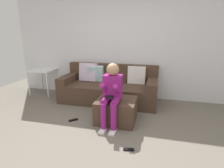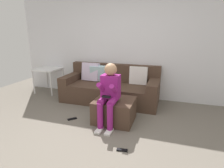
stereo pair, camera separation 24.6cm
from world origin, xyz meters
name	(u,v)px [view 1 (the left image)]	position (x,y,z in m)	size (l,w,h in m)	color
ground_plane	(93,148)	(0.00, 0.00, 0.00)	(7.51, 7.51, 0.00)	#6B6359
wall_back	(124,43)	(0.00, 2.37, 1.35)	(5.77, 0.10, 2.70)	silver
couch_sectional	(109,88)	(-0.27, 1.92, 0.31)	(2.25, 0.94, 0.88)	#473326
ottoman	(116,110)	(0.14, 0.91, 0.21)	(0.71, 0.64, 0.42)	#473326
person_seated	(112,91)	(0.09, 0.75, 0.63)	(0.32, 0.58, 1.10)	#8C1E72
side_table	(44,73)	(-2.11, 2.03, 0.57)	(0.61, 0.63, 0.66)	white
remote_near_ottoman	(129,149)	(0.52, 0.07, 0.01)	(0.15, 0.05, 0.02)	black
remote_by_storage_bin	(73,120)	(-0.64, 0.71, 0.01)	(0.17, 0.05, 0.02)	black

